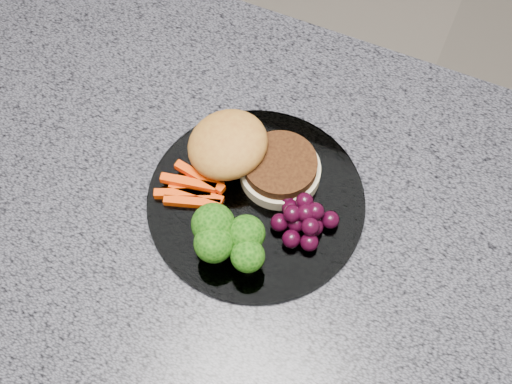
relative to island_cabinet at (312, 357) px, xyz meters
The scene contains 7 objects.
island_cabinet is the anchor object (origin of this frame).
countertop 0.45m from the island_cabinet, ahead, with size 1.20×0.60×0.04m, color #53535E.
plate 0.49m from the island_cabinet, behind, with size 0.26×0.26×0.01m, color white.
burger 0.52m from the island_cabinet, 159.51° to the left, with size 0.18×0.12×0.05m.
carrot_sticks 0.52m from the island_cabinet, behind, with size 0.08×0.06×0.02m.
broccoli 0.53m from the island_cabinet, 153.52° to the right, with size 0.09×0.07×0.06m.
grape_bunch 0.49m from the island_cabinet, behind, with size 0.08×0.07×0.04m.
Camera 1 is at (0.05, -0.35, 1.65)m, focal length 50.00 mm.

